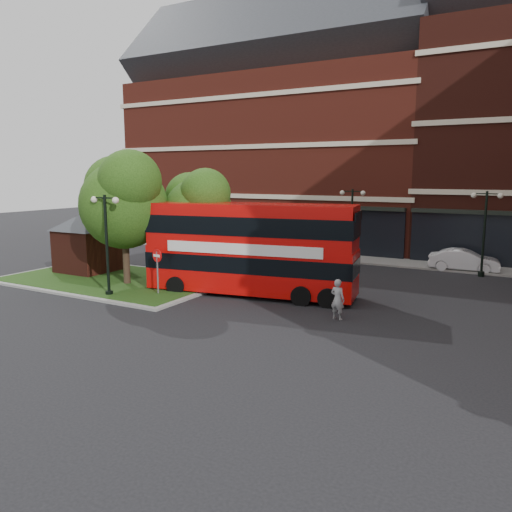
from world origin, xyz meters
The scene contains 15 objects.
ground centered at (0.00, 0.00, 0.00)m, with size 120.00×120.00×0.00m, color black.
pavement_far centered at (0.00, 16.50, 0.06)m, with size 44.00×3.00×0.12m, color slate.
terrace_far_left centered at (-8.00, 24.00, 7.00)m, with size 26.00×12.00×14.00m, color maroon.
traffic_island centered at (-8.00, 3.00, 0.07)m, with size 12.60×7.60×0.15m.
kiosk centered at (-11.00, 4.00, 2.32)m, with size 6.51×6.51×3.60m.
tree_island_west centered at (-6.60, 2.58, 4.79)m, with size 5.40×4.71×7.21m.
tree_island_east centered at (-3.58, 5.06, 4.24)m, with size 4.46×3.90×6.29m.
lamp_island centered at (-5.50, 0.20, 2.83)m, with size 1.72×0.36×5.00m.
lamp_far_left centered at (2.00, 14.50, 2.83)m, with size 1.72×0.36×5.00m.
lamp_far_right centered at (10.00, 14.50, 2.83)m, with size 1.72×0.36×5.00m.
bus centered at (0.32, 4.00, 2.62)m, with size 10.69×4.08×3.99m.
woman centered at (5.63, 2.00, 0.86)m, with size 0.63×0.41×1.72m, color gray.
car_silver centered at (-1.67, 14.50, 0.71)m, with size 1.69×4.19×1.43m, color #AFB2B6.
car_white centered at (8.87, 15.79, 0.68)m, with size 1.44×4.14×1.36m, color white.
no_entry_sign centered at (-3.50, 1.50, 1.68)m, with size 0.65×0.18×2.36m.
Camera 1 is at (12.43, -17.13, 5.98)m, focal length 35.00 mm.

